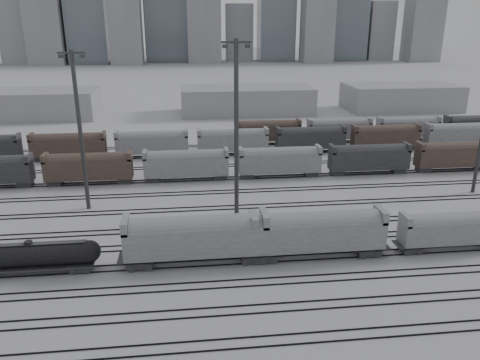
{
  "coord_description": "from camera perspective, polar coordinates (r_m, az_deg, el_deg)",
  "views": [
    {
      "loc": [
        -8.63,
        -48.63,
        27.51
      ],
      "look_at": [
        -0.76,
        19.4,
        4.0
      ],
      "focal_mm": 35.0,
      "sensor_mm": 36.0,
      "label": 1
    }
  ],
  "objects": [
    {
      "name": "hopper_car_a",
      "position": [
        55.04,
        -5.34,
        -6.76
      ],
      "size": [
        16.8,
        3.34,
        6.01
      ],
      "color": "black",
      "rests_on": "ground"
    },
    {
      "name": "tank_car_b",
      "position": [
        58.58,
        -24.19,
        -8.42
      ],
      "size": [
        15.62,
        2.6,
        3.86
      ],
      "color": "black",
      "rests_on": "ground"
    },
    {
      "name": "warehouse_left",
      "position": [
        154.34,
        -26.24,
        8.26
      ],
      "size": [
        50.0,
        18.0,
        8.0
      ],
      "primitive_type": "cube",
      "color": "gray",
      "rests_on": "ground"
    },
    {
      "name": "warehouse_right",
      "position": [
        160.91,
        19.01,
        9.53
      ],
      "size": [
        35.0,
        18.0,
        8.0
      ],
      "primitive_type": "cube",
      "color": "gray",
      "rests_on": "ground"
    },
    {
      "name": "hopper_car_c",
      "position": [
        64.22,
        24.66,
        -5.3
      ],
      "size": [
        13.69,
        2.72,
        4.89
      ],
      "color": "black",
      "rests_on": "ground"
    },
    {
      "name": "hopper_car_b",
      "position": [
        57.12,
        9.43,
        -6.08
      ],
      "size": [
        16.27,
        3.23,
        5.82
      ],
      "color": "black",
      "rests_on": "ground"
    },
    {
      "name": "skyline",
      "position": [
        329.28,
        -3.41,
        20.17
      ],
      "size": [
        316.0,
        22.4,
        95.0
      ],
      "color": "gray",
      "rests_on": "ground"
    },
    {
      "name": "bg_string_far",
      "position": [
        116.21,
        15.98,
        5.94
      ],
      "size": [
        66.0,
        3.0,
        5.6
      ],
      "color": "#4F3C32",
      "rests_on": "ground"
    },
    {
      "name": "warehouse_mid",
      "position": [
        146.72,
        0.8,
        9.72
      ],
      "size": [
        40.0,
        18.0,
        8.0
      ],
      "primitive_type": "cube",
      "color": "gray",
      "rests_on": "ground"
    },
    {
      "name": "ground",
      "position": [
        56.53,
        3.08,
        -10.2
      ],
      "size": [
        900.0,
        900.0,
        0.0
      ],
      "primitive_type": "plane",
      "color": "silver",
      "rests_on": "ground"
    },
    {
      "name": "light_mast_b",
      "position": [
        72.15,
        -18.94,
        5.97
      ],
      "size": [
        3.79,
        0.61,
        23.69
      ],
      "color": "#333335",
      "rests_on": "ground"
    },
    {
      "name": "bg_string_mid",
      "position": [
        103.23,
        8.59,
        4.88
      ],
      "size": [
        151.0,
        3.0,
        5.6
      ],
      "color": "black",
      "rests_on": "ground"
    },
    {
      "name": "tracks",
      "position": [
        72.11,
        0.78,
        -3.41
      ],
      "size": [
        220.0,
        71.5,
        0.16
      ],
      "color": "black",
      "rests_on": "ground"
    },
    {
      "name": "bg_string_near",
      "position": [
        85.95,
        4.85,
        2.17
      ],
      "size": [
        151.0,
        3.0,
        5.6
      ],
      "color": "gray",
      "rests_on": "ground"
    },
    {
      "name": "light_mast_c",
      "position": [
        66.0,
        -0.44,
        6.58
      ],
      "size": [
        4.03,
        0.65,
        25.21
      ],
      "color": "#333335",
      "rests_on": "ground"
    }
  ]
}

